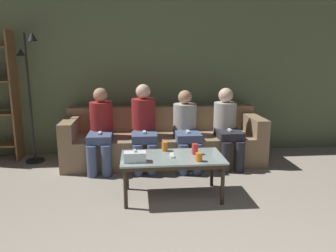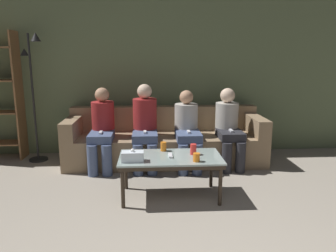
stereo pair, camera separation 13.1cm
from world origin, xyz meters
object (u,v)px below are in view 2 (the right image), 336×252
(seated_person_left_end, at_px, (102,127))
(tissue_box, at_px, (133,156))
(seated_person_mid_right, at_px, (187,127))
(standing_lamp, at_px, (33,84))
(cup_near_right, at_px, (163,147))
(cup_far_center, at_px, (193,149))
(game_remote, at_px, (170,155))
(seated_person_mid_left, at_px, (145,124))
(coffee_table, at_px, (170,160))
(seated_person_right_end, at_px, (228,125))
(couch, at_px, (165,142))
(cup_near_left, at_px, (196,157))

(seated_person_left_end, bearing_deg, tissue_box, -68.54)
(seated_person_mid_right, bearing_deg, standing_lamp, 170.06)
(tissue_box, relative_size, seated_person_mid_right, 0.21)
(cup_near_right, bearing_deg, tissue_box, -133.09)
(cup_near_right, bearing_deg, cup_far_center, -26.03)
(standing_lamp, height_order, seated_person_left_end, standing_lamp)
(game_remote, xyz_separation_m, seated_person_mid_left, (-0.27, 1.03, 0.12))
(coffee_table, xyz_separation_m, seated_person_mid_left, (-0.27, 1.03, 0.18))
(standing_lamp, height_order, seated_person_right_end, standing_lamp)
(tissue_box, bearing_deg, game_remote, 20.07)
(seated_person_left_end, bearing_deg, cup_near_right, -46.16)
(seated_person_mid_right, relative_size, seated_person_right_end, 0.98)
(couch, bearing_deg, coffee_table, -90.52)
(tissue_box, bearing_deg, cup_near_right, 46.91)
(couch, xyz_separation_m, seated_person_mid_left, (-0.29, -0.21, 0.31))
(seated_person_mid_left, bearing_deg, tissue_box, -95.55)
(standing_lamp, xyz_separation_m, seated_person_mid_right, (2.12, -0.37, -0.56))
(coffee_table, bearing_deg, seated_person_left_end, 129.62)
(cup_near_left, relative_size, standing_lamp, 0.05)
(couch, height_order, seated_person_left_end, seated_person_left_end)
(tissue_box, xyz_separation_m, seated_person_right_end, (1.26, 1.17, 0.05))
(coffee_table, relative_size, cup_near_right, 10.71)
(couch, relative_size, seated_person_mid_right, 2.67)
(cup_far_center, distance_m, seated_person_mid_right, 0.96)
(standing_lamp, relative_size, seated_person_mid_left, 1.61)
(coffee_table, relative_size, tissue_box, 4.90)
(couch, bearing_deg, seated_person_mid_left, -143.35)
(cup_near_left, relative_size, cup_far_center, 0.75)
(couch, distance_m, seated_person_right_end, 0.93)
(couch, distance_m, seated_person_mid_left, 0.47)
(coffee_table, bearing_deg, game_remote, 180.00)
(tissue_box, xyz_separation_m, seated_person_left_end, (-0.46, 1.16, 0.06))
(standing_lamp, height_order, seated_person_mid_right, standing_lamp)
(coffee_table, relative_size, seated_person_right_end, 1.02)
(cup_near_right, bearing_deg, game_remote, -73.08)
(standing_lamp, bearing_deg, game_remote, -37.20)
(seated_person_left_end, bearing_deg, standing_lamp, 159.77)
(couch, relative_size, cup_near_right, 27.30)
(couch, xyz_separation_m, seated_person_mid_right, (0.29, -0.23, 0.26))
(seated_person_left_end, distance_m, seated_person_mid_left, 0.57)
(tissue_box, bearing_deg, seated_person_mid_right, 59.23)
(coffee_table, bearing_deg, cup_near_left, -36.77)
(couch, relative_size, coffee_table, 2.55)
(seated_person_left_end, bearing_deg, cup_near_left, -47.81)
(couch, xyz_separation_m, coffee_table, (-0.01, -1.25, 0.13))
(cup_near_right, xyz_separation_m, seated_person_mid_right, (0.36, 0.80, 0.04))
(cup_near_right, height_order, seated_person_mid_right, seated_person_mid_right)
(cup_near_left, distance_m, seated_person_right_end, 1.37)
(couch, relative_size, seated_person_left_end, 2.56)
(coffee_table, bearing_deg, seated_person_mid_right, 73.60)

